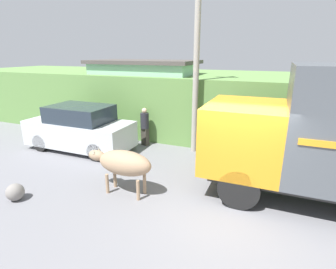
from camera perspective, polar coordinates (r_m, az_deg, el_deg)
ground_plane at (r=6.89m, az=13.30°, el=-15.60°), size 60.00×60.00×0.00m
hillside_embankment at (r=12.75m, az=18.76°, el=5.97°), size 32.00×5.85×2.73m
building_backdrop at (r=12.73m, az=-5.13°, el=8.32°), size 4.95×2.70×3.36m
brown_cow at (r=7.11m, az=-9.74°, el=-6.14°), size 1.91×0.68×1.23m
parked_suv at (r=10.81m, az=-18.69°, el=1.18°), size 4.22×1.73×1.77m
pedestrian_on_hill at (r=10.77m, az=-5.08°, el=2.05°), size 0.43×0.43×1.57m
utility_pole at (r=9.69m, az=6.21°, el=16.13°), size 0.90×0.21×6.74m
roadside_rock at (r=8.04m, az=-30.32°, el=-10.77°), size 0.45×0.45×0.45m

